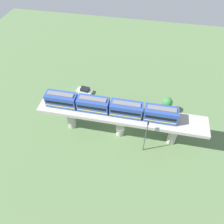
% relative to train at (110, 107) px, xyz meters
% --- Properties ---
extents(ground_plane, '(120.00, 120.00, 0.00)m').
position_rel_train_xyz_m(ground_plane, '(0.00, 2.41, -8.64)').
color(ground_plane, '#5B7A4C').
extents(viaduct, '(5.20, 35.80, 7.11)m').
position_rel_train_xyz_m(viaduct, '(0.00, 2.41, -3.05)').
color(viaduct, '#B7B2AA').
rests_on(viaduct, ground).
extents(train, '(2.64, 27.45, 3.24)m').
position_rel_train_xyz_m(train, '(0.00, 0.00, 0.00)').
color(train, '#2D4CA5').
rests_on(train, viaduct).
extents(parked_car_black, '(2.54, 4.46, 1.76)m').
position_rel_train_xyz_m(parked_car_black, '(-8.80, 4.10, -7.90)').
color(parked_car_black, black).
rests_on(parked_car_black, ground).
extents(parked_car_white, '(2.33, 4.40, 1.76)m').
position_rel_train_xyz_m(parked_car_white, '(-11.78, -9.57, -7.90)').
color(parked_car_white, white).
rests_on(parked_car_white, ground).
extents(tree_near_viaduct, '(2.79, 2.79, 5.23)m').
position_rel_train_xyz_m(tree_near_viaduct, '(-5.11, 10.89, -4.85)').
color(tree_near_viaduct, brown).
rests_on(tree_near_viaduct, ground).
extents(tree_mid_lot, '(2.52, 2.52, 4.79)m').
position_rel_train_xyz_m(tree_mid_lot, '(-8.95, 12.50, -5.16)').
color(tree_mid_lot, brown).
rests_on(tree_mid_lot, ground).
extents(signal_post, '(0.44, 0.28, 9.71)m').
position_rel_train_xyz_m(signal_post, '(3.40, 8.12, -3.27)').
color(signal_post, '#4C4C51').
rests_on(signal_post, ground).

